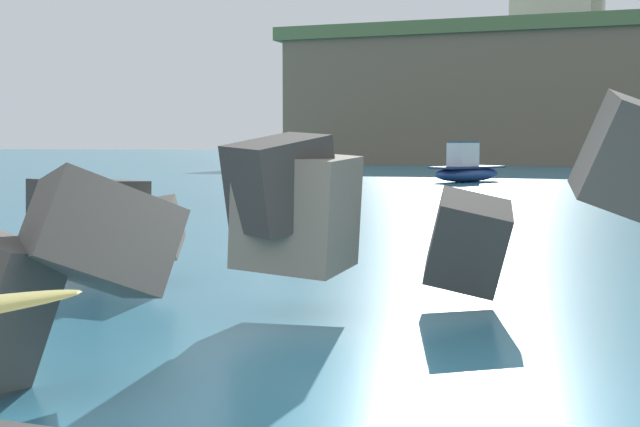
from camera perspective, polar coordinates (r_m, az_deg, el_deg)
ground_plane at (r=6.67m, az=2.42°, el=-12.54°), size 400.00×400.00×0.00m
breakwater_jetty at (r=8.93m, az=-2.41°, el=-0.92°), size 30.71×7.38×2.47m
boat_near_left at (r=43.77m, az=9.66°, el=2.90°), size 3.60×4.84×2.07m
station_building_central at (r=91.41m, az=15.07°, el=12.84°), size 8.15×4.85×5.34m
station_building_east at (r=94.10m, az=16.15°, el=12.65°), size 7.22×8.20×5.59m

